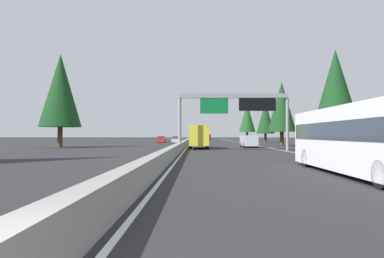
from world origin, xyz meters
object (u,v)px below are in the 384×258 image
(oncoming_near, at_px, (176,140))
(conifer_right_far, at_px, (265,118))
(sign_gantry_overhead, at_px, (235,105))
(box_truck_far_left, at_px, (199,136))
(oncoming_far, at_px, (161,140))
(conifer_right_mid, at_px, (282,107))
(conifer_right_distant, at_px, (247,118))
(conifer_left_near, at_px, (60,90))
(minivan_mid_right, at_px, (249,141))
(conifer_right_near, at_px, (336,89))
(pickup_distant_a, at_px, (208,137))
(sedan_far_right, at_px, (198,139))
(bus_distant_b, at_px, (359,137))

(oncoming_near, distance_m, conifer_right_far, 21.01)
(sign_gantry_overhead, relative_size, box_truck_far_left, 1.49)
(oncoming_far, relative_size, conifer_right_mid, 0.42)
(box_truck_far_left, bearing_deg, sign_gantry_overhead, -144.03)
(conifer_right_distant, relative_size, conifer_left_near, 0.92)
(sign_gantry_overhead, bearing_deg, conifer_right_mid, -28.93)
(box_truck_far_left, relative_size, minivan_mid_right, 1.70)
(minivan_mid_right, relative_size, conifer_right_mid, 0.48)
(oncoming_near, relative_size, conifer_right_near, 0.40)
(oncoming_near, bearing_deg, pickup_distant_a, 169.48)
(box_truck_far_left, distance_m, oncoming_far, 34.07)
(sedan_far_right, relative_size, oncoming_far, 1.00)
(conifer_right_far, xyz_separation_m, conifer_left_near, (-30.49, 34.80, 2.41))
(pickup_distant_a, relative_size, oncoming_near, 1.27)
(conifer_right_mid, relative_size, conifer_left_near, 0.80)
(oncoming_near, bearing_deg, sedan_far_right, 165.77)
(conifer_right_far, bearing_deg, oncoming_far, 91.09)
(bus_distant_b, height_order, pickup_distant_a, bus_distant_b)
(pickup_distant_a, bearing_deg, conifer_right_distant, -116.99)
(bus_distant_b, relative_size, oncoming_near, 2.61)
(pickup_distant_a, xyz_separation_m, conifer_right_near, (-82.47, -11.19, 5.83))
(conifer_right_near, bearing_deg, sedan_far_right, 14.98)
(oncoming_far, distance_m, conifer_right_mid, 31.21)
(box_truck_far_left, xyz_separation_m, conifer_right_distant, (68.39, -16.21, 5.78))
(pickup_distant_a, bearing_deg, sign_gantry_overhead, -179.63)
(oncoming_far, xyz_separation_m, conifer_right_mid, (-21.39, -21.99, 5.70))
(sedan_far_right, distance_m, oncoming_far, 17.13)
(box_truck_far_left, height_order, conifer_left_near, conifer_left_near)
(conifer_right_near, height_order, conifer_right_distant, conifer_right_distant)
(minivan_mid_right, xyz_separation_m, conifer_right_far, (29.11, -8.15, 4.68))
(oncoming_near, height_order, conifer_right_mid, conifer_right_mid)
(conifer_right_far, bearing_deg, conifer_right_distant, -1.47)
(oncoming_far, distance_m, conifer_right_near, 47.19)
(oncoming_near, distance_m, conifer_right_mid, 26.48)
(conifer_right_mid, height_order, conifer_right_distant, conifer_right_distant)
(oncoming_near, relative_size, oncoming_far, 1.00)
(oncoming_near, bearing_deg, box_truck_far_left, 9.10)
(oncoming_near, distance_m, conifer_left_near, 31.42)
(bus_distant_b, bearing_deg, conifer_right_near, -19.38)
(minivan_mid_right, bearing_deg, conifer_right_distant, -8.04)
(conifer_right_far, bearing_deg, oncoming_near, 100.50)
(box_truck_far_left, height_order, conifer_right_distant, conifer_right_distant)
(conifer_right_far, bearing_deg, conifer_right_mid, 175.74)
(bus_distant_b, bearing_deg, conifer_right_mid, -9.08)
(box_truck_far_left, relative_size, oncoming_far, 1.93)
(conifer_right_far, relative_size, conifer_left_near, 0.70)
(conifer_right_mid, bearing_deg, oncoming_far, 45.79)
(sign_gantry_overhead, distance_m, conifer_right_distant, 75.07)
(conifer_right_near, bearing_deg, pickup_distant_a, 7.73)
(pickup_distant_a, relative_size, conifer_right_near, 0.50)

